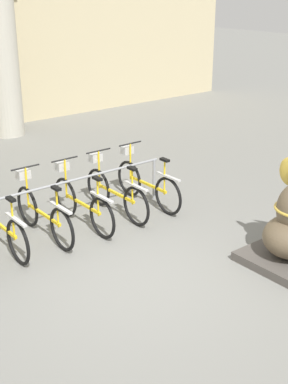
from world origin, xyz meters
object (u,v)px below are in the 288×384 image
at_px(bicycle_4, 0,224).
at_px(bicycle_8, 146,183).
at_px(bicycle_7, 115,192).
at_px(bicycle_6, 81,202).
at_px(bicycle_5, 42,212).

height_order(bicycle_4, bicycle_8, same).
relative_size(bicycle_4, bicycle_8, 1.00).
bearing_deg(bicycle_7, bicycle_8, 0.80).
xyz_separation_m(bicycle_4, bicycle_6, (1.37, -0.06, 0.00)).
relative_size(bicycle_5, bicycle_7, 1.00).
xyz_separation_m(bicycle_4, bicycle_7, (2.06, -0.02, 0.00)).
xyz_separation_m(bicycle_6, bicycle_8, (1.37, 0.05, 0.00)).
distance_m(bicycle_5, bicycle_8, 2.06).
bearing_deg(bicycle_6, bicycle_4, 177.62).
bearing_deg(bicycle_5, bicycle_7, 0.22).
xyz_separation_m(bicycle_6, bicycle_7, (0.69, 0.04, 0.00)).
bearing_deg(bicycle_5, bicycle_8, 0.41).
relative_size(bicycle_6, bicycle_8, 1.00).
relative_size(bicycle_4, bicycle_5, 1.00).
bearing_deg(bicycle_5, bicycle_4, 177.81).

